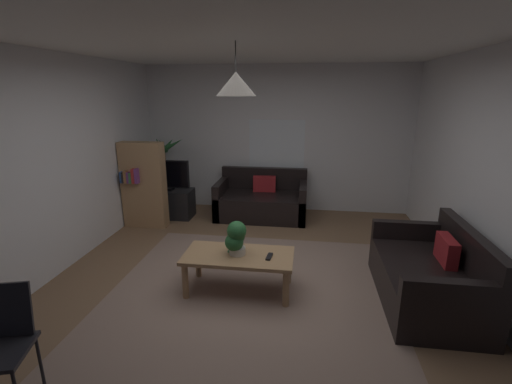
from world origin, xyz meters
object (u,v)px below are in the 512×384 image
Objects in this scene: tv_stand at (168,203)px; pendant_lamp at (236,84)px; couch_under_window at (262,202)px; book_on_table_0 at (235,251)px; coffee_table at (239,260)px; tv at (165,175)px; bookshelf_corner at (143,185)px; couch_right_side at (429,278)px; potted_palm_corner at (165,178)px; folding_chair at (1,340)px; potted_plant_on_table at (236,237)px; remote_on_table_0 at (269,257)px.

pendant_lamp reaches higher than tv_stand.
couch_under_window is 2.45m from book_on_table_0.
coffee_table is (0.06, -2.49, 0.10)m from couch_under_window.
tv is 0.61× the size of bookshelf_corner.
couch_right_side is 1.28× the size of coffee_table.
couch_right_side is at bearing 0.73° from book_on_table_0.
potted_palm_corner is (-1.85, 2.61, 0.15)m from book_on_table_0.
couch_under_window reaches higher than tv_stand.
couch_right_side is 4.30m from bookshelf_corner.
couch_right_side is (2.09, -2.42, 0.00)m from couch_under_window.
bookshelf_corner is (-1.84, -0.73, 0.43)m from couch_under_window.
folding_chair is at bearing -83.06° from potted_palm_corner.
tv is (-1.69, 2.23, 0.13)m from potted_plant_on_table.
potted_palm_corner reaches higher than tv_stand.
coffee_table is 1.39× the size of folding_chair.
remote_on_table_0 is at bearing 44.13° from folding_chair.
potted_plant_on_table is 0.43× the size of tv_stand.
tv reaches higher than potted_plant_on_table.
coffee_table is 0.86× the size of bookshelf_corner.
potted_plant_on_table is (0.02, -0.04, 0.19)m from book_on_table_0.
remote_on_table_0 is at bearing -5.24° from pendant_lamp.
coffee_table is 0.27m from potted_plant_on_table.
potted_palm_corner is at bearing -123.32° from couch_right_side.
bookshelf_corner is at bearing 137.29° from pendant_lamp.
remote_on_table_0 is at bearing -10.85° from book_on_table_0.
couch_under_window is at bearing -5.15° from potted_palm_corner.
remote_on_table_0 is 0.19× the size of tv.
remote_on_table_0 is 2.39m from folding_chair.
couch_under_window is at bearing 91.34° from pendant_lamp.
pendant_lamp is (0.00, 0.00, 1.87)m from coffee_table.
remote_on_table_0 is (0.34, -0.03, 0.08)m from coffee_table.
pendant_lamp reaches higher than potted_palm_corner.
tv_stand is 0.69m from bookshelf_corner.
potted_plant_on_table reaches higher than book_on_table_0.
coffee_table is at bearing -54.45° from potted_palm_corner.
potted_plant_on_table is 1.60m from pendant_lamp.
coffee_table is at bearing -42.85° from book_on_table_0.
tv_stand is at bearing 127.18° from book_on_table_0.
tv_stand is at bearing 127.41° from pendant_lamp.
tv_stand is (-1.69, 2.25, -0.39)m from potted_plant_on_table.
folding_chair is at bearing -84.93° from tv_stand.
tv is 0.60× the size of potted_palm_corner.
couch_under_window reaches higher than coffee_table.
book_on_table_0 is at bearing -54.68° from potted_palm_corner.
potted_palm_corner reaches higher than tv.
potted_palm_corner is (-0.18, 0.41, 0.36)m from tv_stand.
potted_plant_on_table is 0.45× the size of tv.
folding_chair is at bearing -128.94° from pendant_lamp.
potted_plant_on_table is at bearing 51.58° from folding_chair.
folding_chair is (0.35, -3.92, -0.27)m from tv.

